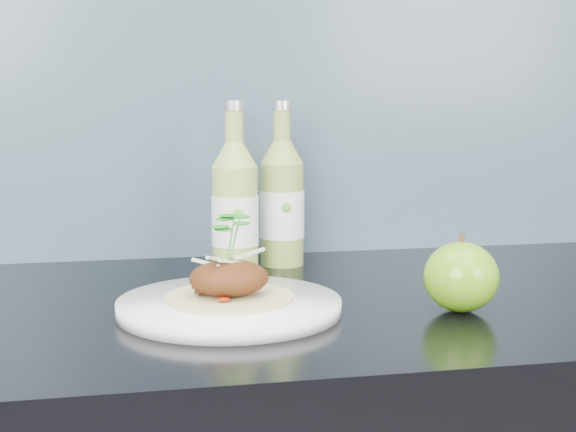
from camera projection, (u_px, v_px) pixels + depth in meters
The scene contains 6 objects.
subway_backsplash at pixel (267, 27), 1.22m from camera, with size 4.00×0.02×0.70m, color #7398B5.
dinner_plate at pixel (229, 306), 0.90m from camera, with size 0.32×0.32×0.02m.
pork_taco at pixel (229, 275), 0.90m from camera, with size 0.15×0.15×0.10m.
green_apple at pixel (461, 277), 0.91m from camera, with size 0.11×0.11×0.09m.
cider_bottle_left at pixel (235, 209), 1.10m from camera, with size 0.09×0.09×0.24m.
cider_bottle_right at pixel (282, 203), 1.16m from camera, with size 0.08×0.08×0.24m.
Camera 1 is at (-0.22, 0.76, 1.13)m, focal length 50.00 mm.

